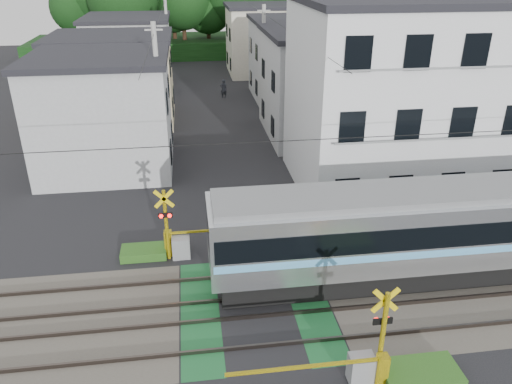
{
  "coord_description": "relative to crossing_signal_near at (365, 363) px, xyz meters",
  "views": [
    {
      "loc": [
        -1.87,
        -13.63,
        10.94
      ],
      "look_at": [
        0.7,
        5.0,
        2.04
      ],
      "focal_mm": 35.0,
      "sensor_mm": 36.0,
      "label": 1
    }
  ],
  "objects": [
    {
      "name": "track_bed",
      "position": [
        -2.59,
        3.65,
        -0.67
      ],
      "size": [
        120.0,
        120.0,
        0.14
      ],
      "color": "#47423A",
      "rests_on": "ground"
    },
    {
      "name": "apartment_block",
      "position": [
        5.91,
        13.15,
        3.94
      ],
      "size": [
        10.2,
        8.36,
        9.3
      ],
      "color": "silver",
      "rests_on": "ground"
    },
    {
      "name": "catenary",
      "position": [
        3.41,
        3.69,
        2.98
      ],
      "size": [
        60.0,
        5.04,
        7.0
      ],
      "color": "#2D2D33",
      "rests_on": "ground"
    },
    {
      "name": "ground",
      "position": [
        -2.59,
        3.65,
        -0.71
      ],
      "size": [
        120.0,
        120.0,
        0.0
      ],
      "primitive_type": "plane",
      "color": "black"
    },
    {
      "name": "weed_patches",
      "position": [
        -0.83,
        3.56,
        -0.53
      ],
      "size": [
        10.25,
        8.8,
        0.4
      ],
      "color": "#2D5E1E",
      "rests_on": "ground"
    },
    {
      "name": "crossing_signal_near",
      "position": [
        0.0,
        0.0,
        0.0
      ],
      "size": [
        4.74,
        0.65,
        3.09
      ],
      "color": "yellow",
      "rests_on": "ground"
    },
    {
      "name": "tree_hill",
      "position": [
        -2.1,
        52.05,
        5.16
      ],
      "size": [
        40.0,
        13.65,
        11.24
      ],
      "color": "#133612",
      "rests_on": "ground"
    },
    {
      "name": "houses_row",
      "position": [
        -2.33,
        29.57,
        2.53
      ],
      "size": [
        22.07,
        31.35,
        6.8
      ],
      "color": "#ABAEB0",
      "rests_on": "ground"
    },
    {
      "name": "pedestrian",
      "position": [
        -1.44,
        31.95,
        0.08
      ],
      "size": [
        0.65,
        0.51,
        1.59
      ],
      "primitive_type": "imported",
      "rotation": [
        0.0,
        0.0,
        3.38
      ],
      "color": "#2D3038",
      "rests_on": "ground"
    },
    {
      "name": "utility_poles",
      "position": [
        -3.64,
        26.66,
        3.37
      ],
      "size": [
        7.9,
        42.0,
        8.0
      ],
      "color": "#A5A5A0",
      "rests_on": "ground"
    },
    {
      "name": "crossing_signal_far",
      "position": [
        -5.17,
        7.31,
        0.0
      ],
      "size": [
        4.74,
        0.65,
        3.09
      ],
      "color": "yellow",
      "rests_on": "ground"
    }
  ]
}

